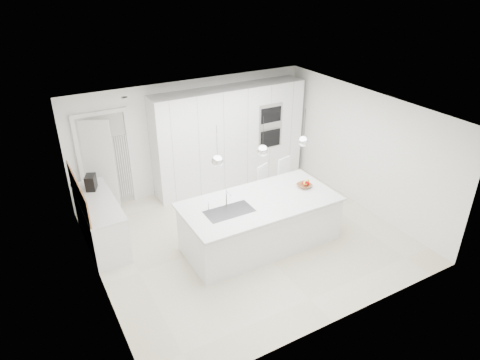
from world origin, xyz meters
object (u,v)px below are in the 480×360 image
island_base (261,224)px  bar_stool_right (287,185)px  fruit_bowl (304,186)px  bar_stool_left (265,191)px  espresso_machine (91,182)px

island_base → bar_stool_right: size_ratio=2.54×
fruit_bowl → bar_stool_left: bar_stool_left is taller
bar_stool_right → espresso_machine: bearing=148.4°
fruit_bowl → bar_stool_right: bearing=77.7°
island_base → bar_stool_right: bar_stool_right is taller
espresso_machine → bar_stool_left: bearing=4.0°
bar_stool_left → bar_stool_right: (0.52, -0.03, 0.03)m
island_base → fruit_bowl: bearing=4.5°
island_base → bar_stool_left: (0.66, 0.89, 0.09)m
fruit_bowl → bar_stool_right: (0.17, 0.78, -0.38)m
bar_stool_right → fruit_bowl: bearing=-117.1°
espresso_machine → bar_stool_right: espresso_machine is taller
island_base → fruit_bowl: fruit_bowl is taller
island_base → bar_stool_left: 1.12m
fruit_bowl → bar_stool_left: (-0.35, 0.81, -0.41)m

